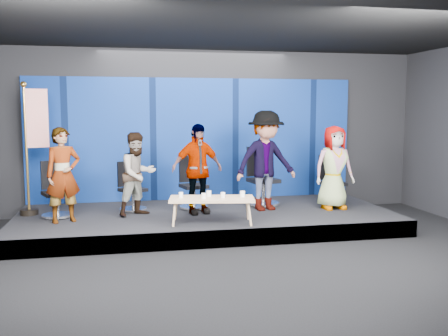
# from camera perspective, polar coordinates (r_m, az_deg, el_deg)

# --- Properties ---
(ground) EXTENTS (10.00, 10.00, 0.00)m
(ground) POSITION_cam_1_polar(r_m,az_deg,el_deg) (7.23, 1.27, -11.26)
(ground) COLOR black
(ground) RESTS_ON ground
(room_walls) EXTENTS (10.02, 8.02, 3.51)m
(room_walls) POSITION_cam_1_polar(r_m,az_deg,el_deg) (6.88, 1.32, 8.36)
(room_walls) COLOR black
(room_walls) RESTS_ON ground
(riser) EXTENTS (7.00, 3.00, 0.30)m
(riser) POSITION_cam_1_polar(r_m,az_deg,el_deg) (9.56, -2.05, -5.89)
(riser) COLOR black
(riser) RESTS_ON ground
(backdrop) EXTENTS (7.00, 0.08, 2.60)m
(backdrop) POSITION_cam_1_polar(r_m,az_deg,el_deg) (10.79, -3.35, 3.32)
(backdrop) COLOR navy
(backdrop) RESTS_ON riser
(chair_a) EXTENTS (0.74, 0.74, 1.01)m
(chair_a) POSITION_cam_1_polar(r_m,az_deg,el_deg) (9.51, -18.63, -3.34)
(chair_a) COLOR silver
(chair_a) RESTS_ON riser
(panelist_a) EXTENTS (0.70, 0.59, 1.63)m
(panelist_a) POSITION_cam_1_polar(r_m,az_deg,el_deg) (8.96, -17.91, -0.77)
(panelist_a) COLOR black
(panelist_a) RESTS_ON riser
(chair_b) EXTENTS (0.73, 0.73, 0.94)m
(chair_b) POSITION_cam_1_polar(r_m,az_deg,el_deg) (9.75, -10.52, -2.99)
(chair_b) COLOR silver
(chair_b) RESTS_ON riser
(panelist_b) EXTENTS (0.93, 0.88, 1.53)m
(panelist_b) POSITION_cam_1_polar(r_m,az_deg,el_deg) (9.21, -9.83, -0.69)
(panelist_b) COLOR black
(panelist_b) RESTS_ON riser
(chair_c) EXTENTS (0.70, 0.70, 1.03)m
(chair_c) POSITION_cam_1_polar(r_m,az_deg,el_deg) (9.82, -3.58, -2.65)
(chair_c) COLOR silver
(chair_c) RESTS_ON riser
(panelist_c) EXTENTS (1.05, 0.63, 1.67)m
(panelist_c) POSITION_cam_1_polar(r_m,az_deg,el_deg) (9.26, -3.10, -0.10)
(panelist_c) COLOR black
(panelist_c) RESTS_ON riser
(chair_d) EXTENTS (0.79, 0.79, 1.18)m
(chair_d) POSITION_cam_1_polar(r_m,az_deg,el_deg) (10.16, 4.36, -2.07)
(chair_d) COLOR silver
(chair_d) RESTS_ON riser
(panelist_d) EXTENTS (1.35, 0.94, 1.91)m
(panelist_d) POSITION_cam_1_polar(r_m,az_deg,el_deg) (9.59, 4.79, 0.84)
(panelist_d) COLOR black
(panelist_d) RESTS_ON riser
(chair_e) EXTENTS (0.59, 0.59, 1.00)m
(chair_e) POSITION_cam_1_polar(r_m,az_deg,el_deg) (10.49, 12.17, -2.25)
(chair_e) COLOR silver
(chair_e) RESTS_ON riser
(panelist_e) EXTENTS (0.82, 0.56, 1.62)m
(panelist_e) POSITION_cam_1_polar(r_m,az_deg,el_deg) (9.93, 12.45, 0.06)
(panelist_e) COLOR black
(panelist_e) RESTS_ON riser
(coffee_table) EXTENTS (1.51, 0.84, 0.44)m
(coffee_table) POSITION_cam_1_polar(r_m,az_deg,el_deg) (8.50, -1.40, -3.64)
(coffee_table) COLOR tan
(coffee_table) RESTS_ON riser
(mug_a) EXTENTS (0.08, 0.08, 0.09)m
(mug_a) POSITION_cam_1_polar(r_m,az_deg,el_deg) (8.54, -4.94, -3.07)
(mug_a) COLOR white
(mug_a) RESTS_ON coffee_table
(mug_b) EXTENTS (0.08, 0.08, 0.09)m
(mug_b) POSITION_cam_1_polar(r_m,az_deg,el_deg) (8.39, -2.34, -3.22)
(mug_b) COLOR white
(mug_b) RESTS_ON coffee_table
(mug_c) EXTENTS (0.08, 0.08, 0.10)m
(mug_c) POSITION_cam_1_polar(r_m,az_deg,el_deg) (8.61, -1.75, -2.94)
(mug_c) COLOR white
(mug_c) RESTS_ON coffee_table
(mug_d) EXTENTS (0.08, 0.08, 0.09)m
(mug_d) POSITION_cam_1_polar(r_m,az_deg,el_deg) (8.49, -0.12, -3.10)
(mug_d) COLOR white
(mug_d) RESTS_ON coffee_table
(mug_e) EXTENTS (0.09, 0.09, 0.10)m
(mug_e) POSITION_cam_1_polar(r_m,az_deg,el_deg) (8.56, 2.13, -2.98)
(mug_e) COLOR white
(mug_e) RESTS_ON coffee_table
(flag_stand) EXTENTS (0.56, 0.32, 2.44)m
(flag_stand) POSITION_cam_1_polar(r_m,az_deg,el_deg) (9.76, -20.95, 2.49)
(flag_stand) COLOR black
(flag_stand) RESTS_ON riser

